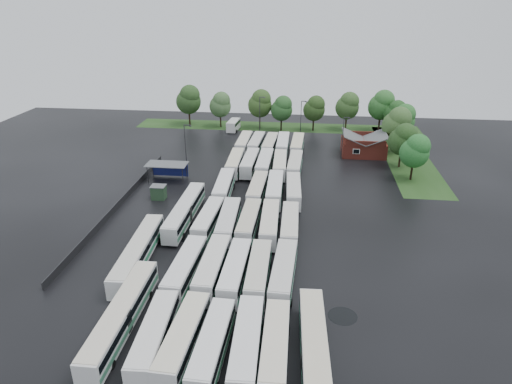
# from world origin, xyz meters

# --- Properties ---
(ground) EXTENTS (160.00, 160.00, 0.00)m
(ground) POSITION_xyz_m (0.00, 0.00, 0.00)
(ground) COLOR black
(ground) RESTS_ON ground
(brick_building) EXTENTS (10.07, 8.60, 5.39)m
(brick_building) POSITION_xyz_m (24.00, 42.77, 1.87)
(brick_building) COLOR maroon
(brick_building) RESTS_ON ground
(wash_shed) EXTENTS (8.20, 4.20, 3.58)m
(wash_shed) POSITION_xyz_m (-17.20, 22.02, 2.99)
(wash_shed) COLOR #2D2D30
(wash_shed) RESTS_ON ground
(utility_hut) EXTENTS (2.70, 2.20, 2.62)m
(utility_hut) POSITION_xyz_m (-16.20, 12.60, 1.32)
(utility_hut) COLOR #1F3A22
(utility_hut) RESTS_ON ground
(grass_strip_north) EXTENTS (80.00, 10.00, 0.01)m
(grass_strip_north) POSITION_xyz_m (2.00, 64.80, 0.01)
(grass_strip_north) COLOR #204116
(grass_strip_north) RESTS_ON ground
(grass_strip_east) EXTENTS (10.00, 50.00, 0.01)m
(grass_strip_east) POSITION_xyz_m (34.00, 42.80, 0.01)
(grass_strip_east) COLOR #204116
(grass_strip_east) RESTS_ON ground
(west_fence) EXTENTS (0.10, 50.00, 1.20)m
(west_fence) POSITION_xyz_m (-22.20, 8.00, 0.60)
(west_fence) COLOR #2D2D30
(west_fence) RESTS_ON ground
(bus_r0c0) EXTENTS (3.25, 12.58, 3.47)m
(bus_r0c0) POSITION_xyz_m (-4.49, -25.69, 1.91)
(bus_r0c0) COLOR silver
(bus_r0c0) RESTS_ON ground
(bus_r0c1) EXTENTS (3.20, 12.67, 3.50)m
(bus_r0c1) POSITION_xyz_m (-1.36, -25.70, 1.92)
(bus_r0c1) COLOR silver
(bus_r0c1) RESTS_ON ground
(bus_r0c2) EXTENTS (2.94, 12.32, 3.41)m
(bus_r0c2) POSITION_xyz_m (1.83, -26.32, 1.88)
(bus_r0c2) COLOR silver
(bus_r0c2) RESTS_ON ground
(bus_r0c3) EXTENTS (3.14, 12.85, 3.55)m
(bus_r0c3) POSITION_xyz_m (5.34, -25.88, 1.95)
(bus_r0c3) COLOR silver
(bus_r0c3) RESTS_ON ground
(bus_r0c4) EXTENTS (2.83, 12.36, 3.43)m
(bus_r0c4) POSITION_xyz_m (8.26, -25.89, 1.89)
(bus_r0c4) COLOR silver
(bus_r0c4) RESTS_ON ground
(bus_r1c0) EXTENTS (3.16, 12.78, 3.53)m
(bus_r1c0) POSITION_xyz_m (-4.51, -12.73, 1.94)
(bus_r1c0) COLOR silver
(bus_r1c0) RESTS_ON ground
(bus_r1c1) EXTENTS (2.86, 12.80, 3.55)m
(bus_r1c1) POSITION_xyz_m (-1.03, -12.11, 1.96)
(bus_r1c1) COLOR silver
(bus_r1c1) RESTS_ON ground
(bus_r1c2) EXTENTS (2.81, 12.50, 3.47)m
(bus_r1c2) POSITION_xyz_m (2.06, -12.61, 1.91)
(bus_r1c2) COLOR silver
(bus_r1c2) RESTS_ON ground
(bus_r1c3) EXTENTS (2.77, 12.30, 3.41)m
(bus_r1c3) POSITION_xyz_m (5.08, -12.40, 1.88)
(bus_r1c3) COLOR silver
(bus_r1c3) RESTS_ON ground
(bus_r1c4) EXTENTS (3.19, 12.79, 3.53)m
(bus_r1c4) POSITION_xyz_m (8.32, -12.37, 1.94)
(bus_r1c4) COLOR silver
(bus_r1c4) RESTS_ON ground
(bus_r2c0) EXTENTS (3.07, 12.22, 3.37)m
(bus_r2c0) POSITION_xyz_m (-4.45, 1.53, 1.86)
(bus_r2c0) COLOR silver
(bus_r2c0) RESTS_ON ground
(bus_r2c1) EXTENTS (3.11, 12.62, 3.49)m
(bus_r2c1) POSITION_xyz_m (-1.18, 1.11, 1.92)
(bus_r2c1) COLOR silver
(bus_r2c1) RESTS_ON ground
(bus_r2c2) EXTENTS (2.80, 12.20, 3.38)m
(bus_r2c2) POSITION_xyz_m (2.06, 1.45, 1.86)
(bus_r2c2) COLOR silver
(bus_r2c2) RESTS_ON ground
(bus_r2c3) EXTENTS (3.05, 12.52, 3.46)m
(bus_r2c3) POSITION_xyz_m (5.38, 1.21, 1.90)
(bus_r2c3) COLOR silver
(bus_r2c3) RESTS_ON ground
(bus_r2c4) EXTENTS (2.80, 12.23, 3.39)m
(bus_r2c4) POSITION_xyz_m (8.54, 0.90, 1.87)
(bus_r2c4) COLOR silver
(bus_r2c4) RESTS_ON ground
(bus_r3c0) EXTENTS (3.19, 12.74, 3.52)m
(bus_r3c0) POSITION_xyz_m (-4.32, 14.74, 1.94)
(bus_r3c0) COLOR silver
(bus_r3c0) RESTS_ON ground
(bus_r3c2) EXTENTS (2.89, 12.26, 3.40)m
(bus_r3c2) POSITION_xyz_m (1.98, 14.51, 1.87)
(bus_r3c2) COLOR silver
(bus_r3c2) RESTS_ON ground
(bus_r3c3) EXTENTS (2.99, 12.80, 3.55)m
(bus_r3c3) POSITION_xyz_m (5.17, 14.67, 1.95)
(bus_r3c3) COLOR silver
(bus_r3c3) RESTS_ON ground
(bus_r3c4) EXTENTS (3.12, 12.18, 3.36)m
(bus_r3c4) POSITION_xyz_m (8.60, 14.76, 1.85)
(bus_r3c4) COLOR silver
(bus_r3c4) RESTS_ON ground
(bus_r4c0) EXTENTS (2.91, 12.44, 3.45)m
(bus_r4c0) POSITION_xyz_m (-4.33, 28.16, 1.90)
(bus_r4c0) COLOR silver
(bus_r4c0) RESTS_ON ground
(bus_r4c1) EXTENTS (2.85, 12.36, 3.43)m
(bus_r4c1) POSITION_xyz_m (-1.21, 28.61, 1.88)
(bus_r4c1) COLOR silver
(bus_r4c1) RESTS_ON ground
(bus_r4c2) EXTENTS (2.83, 12.79, 3.55)m
(bus_r4c2) POSITION_xyz_m (2.00, 28.17, 1.95)
(bus_r4c2) COLOR silver
(bus_r4c2) RESTS_ON ground
(bus_r4c3) EXTENTS (3.04, 12.42, 3.43)m
(bus_r4c3) POSITION_xyz_m (5.25, 28.08, 1.89)
(bus_r4c3) COLOR silver
(bus_r4c3) RESTS_ON ground
(bus_r4c4) EXTENTS (3.03, 12.49, 3.46)m
(bus_r4c4) POSITION_xyz_m (8.39, 28.08, 1.90)
(bus_r4c4) COLOR silver
(bus_r4c4) RESTS_ON ground
(bus_r5c0) EXTENTS (2.79, 12.23, 3.39)m
(bus_r5c0) POSITION_xyz_m (-4.37, 42.32, 1.87)
(bus_r5c0) COLOR silver
(bus_r5c0) RESTS_ON ground
(bus_r5c1) EXTENTS (3.15, 12.19, 3.36)m
(bus_r5c1) POSITION_xyz_m (-1.35, 42.32, 1.85)
(bus_r5c1) COLOR silver
(bus_r5c1) RESTS_ON ground
(bus_r5c2) EXTENTS (3.12, 12.34, 3.41)m
(bus_r5c2) POSITION_xyz_m (2.00, 41.69, 1.87)
(bus_r5c2) COLOR silver
(bus_r5c2) RESTS_ON ground
(bus_r5c3) EXTENTS (2.75, 12.51, 3.48)m
(bus_r5c3) POSITION_xyz_m (5.04, 42.07, 1.91)
(bus_r5c3) COLOR silver
(bus_r5c3) RESTS_ON ground
(bus_r5c4) EXTENTS (3.04, 12.46, 3.45)m
(bus_r5c4) POSITION_xyz_m (8.49, 41.92, 1.90)
(bus_r5c4) COLOR silver
(bus_r5c4) RESTS_ON ground
(artic_bus_west_a) EXTENTS (2.67, 18.31, 3.40)m
(artic_bus_west_a) POSITION_xyz_m (-9.22, -22.75, 1.88)
(artic_bus_west_a) COLOR silver
(artic_bus_west_a) RESTS_ON ground
(artic_bus_west_b) EXTENTS (2.81, 18.24, 3.38)m
(artic_bus_west_b) POSITION_xyz_m (-9.02, 4.26, 1.87)
(artic_bus_west_b) COLOR silver
(artic_bus_west_b) RESTS_ON ground
(artic_bus_west_c) EXTENTS (3.46, 18.43, 3.40)m
(artic_bus_west_c) POSITION_xyz_m (-12.11, -9.45, 1.89)
(artic_bus_west_c) COLOR silver
(artic_bus_west_c) RESTS_ON ground
(artic_bus_east) EXTENTS (3.49, 18.61, 3.44)m
(artic_bus_east) POSITION_xyz_m (12.23, -26.59, 1.90)
(artic_bus_east) COLOR silver
(artic_bus_east) RESTS_ON ground
(minibus) EXTENTS (3.05, 6.88, 2.92)m
(minibus) POSITION_xyz_m (-9.68, 59.51, 1.62)
(minibus) COLOR silver
(minibus) RESTS_ON ground
(tree_north_0) EXTENTS (7.04, 7.04, 11.65)m
(tree_north_0) POSITION_xyz_m (-23.02, 63.89, 7.49)
(tree_north_0) COLOR black
(tree_north_0) RESTS_ON ground
(tree_north_1) EXTENTS (6.09, 6.09, 10.09)m
(tree_north_1) POSITION_xyz_m (-13.77, 62.98, 6.49)
(tree_north_1) COLOR black
(tree_north_1) RESTS_ON ground
(tree_north_2) EXTENTS (6.65, 6.65, 11.01)m
(tree_north_2) POSITION_xyz_m (-2.57, 63.01, 7.09)
(tree_north_2) COLOR black
(tree_north_2) RESTS_ON ground
(tree_north_3) EXTENTS (5.92, 5.92, 9.80)m
(tree_north_3) POSITION_xyz_m (3.61, 61.09, 6.31)
(tree_north_3) COLOR black
(tree_north_3) RESTS_ON ground
(tree_north_4) EXTENTS (5.94, 5.94, 9.83)m
(tree_north_4) POSITION_xyz_m (12.47, 62.03, 6.33)
(tree_north_4) COLOR black
(tree_north_4) RESTS_ON ground
(tree_north_5) EXTENTS (6.44, 6.44, 10.67)m
(tree_north_5) POSITION_xyz_m (21.50, 63.83, 6.86)
(tree_north_5) COLOR #342717
(tree_north_5) RESTS_ON ground
(tree_north_6) EXTENTS (6.97, 6.97, 11.54)m
(tree_north_6) POSITION_xyz_m (30.51, 63.28, 7.42)
(tree_north_6) COLOR black
(tree_north_6) RESTS_ON ground
(tree_east_0) EXTENTS (5.89, 5.89, 9.75)m
(tree_east_0) POSITION_xyz_m (32.29, 27.48, 6.27)
(tree_east_0) COLOR black
(tree_east_0) RESTS_ON ground
(tree_east_1) EXTENTS (6.02, 6.02, 9.97)m
(tree_east_1) POSITION_xyz_m (31.19, 34.77, 6.41)
(tree_east_1) COLOR black
(tree_east_1) RESTS_ON ground
(tree_east_2) EXTENTS (6.69, 6.69, 11.08)m
(tree_east_2) POSITION_xyz_m (31.63, 45.33, 7.13)
(tree_east_2) COLOR black
(tree_east_2) RESTS_ON ground
(tree_east_3) EXTENTS (6.26, 6.26, 10.37)m
(tree_east_3) POSITION_xyz_m (34.14, 51.92, 6.67)
(tree_east_3) COLOR black
(tree_east_3) RESTS_ON ground
(tree_east_4) EXTENTS (5.79, 5.79, 9.59)m
(tree_east_4) POSITION_xyz_m (33.64, 59.80, 6.17)
(tree_east_4) COLOR black
(tree_east_4) RESTS_ON ground
(lamp_post_ne) EXTENTS (1.51, 0.29, 9.79)m
(lamp_post_ne) POSITION_xyz_m (18.83, 39.01, 5.69)
(lamp_post_ne) COLOR #2D2D30
(lamp_post_ne) RESTS_ON ground
(lamp_post_nw) EXTENTS (1.64, 0.32, 10.62)m
(lamp_post_nw) POSITION_xyz_m (-14.14, 25.92, 6.16)
(lamp_post_nw) COLOR #2D2D30
(lamp_post_nw) RESTS_ON ground
(lamp_post_back_w) EXTENTS (1.61, 0.31, 10.47)m
(lamp_post_back_w) POSITION_xyz_m (-1.81, 55.54, 6.08)
(lamp_post_back_w) COLOR #2D2D30
(lamp_post_back_w) RESTS_ON ground
(lamp_post_back_e) EXTENTS (1.53, 0.30, 9.92)m
(lamp_post_back_e) POSITION_xyz_m (9.05, 54.28, 5.76)
(lamp_post_back_e) COLOR #2D2D30
(lamp_post_back_e) RESTS_ON ground
(puddle_0) EXTENTS (5.32, 5.32, 0.01)m
(puddle_0) POSITION_xyz_m (0.18, -19.59, 0.00)
(puddle_0) COLOR black
(puddle_0) RESTS_ON ground
(puddle_1) EXTENTS (3.88, 3.88, 0.01)m
(puddle_1) POSITION_xyz_m (7.69, -20.64, 0.00)
(puddle_1) COLOR black
(puddle_1) RESTS_ON ground
(puddle_2) EXTENTS (6.51, 6.51, 0.01)m
(puddle_2) POSITION_xyz_m (-8.19, 0.49, 0.00)
(puddle_2) COLOR black
(puddle_2) RESTS_ON ground
(puddle_3) EXTENTS (2.96, 2.96, 0.01)m
(puddle_3) POSITION_xyz_m (2.99, -4.84, 0.00)
(puddle_3) COLOR black
(puddle_3) RESTS_ON ground
(puddle_4) EXTENTS (3.51, 3.51, 0.01)m
(puddle_4) POSITION_xyz_m (15.67, -17.67, 0.00)
(puddle_4) COLOR black
(puddle_4) RESTS_ON ground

